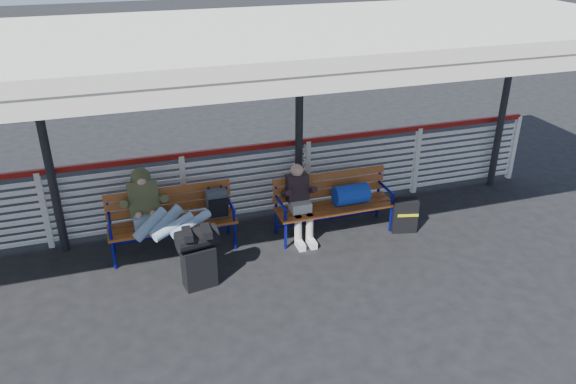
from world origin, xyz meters
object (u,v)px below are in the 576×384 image
object	(u,v)px
bench_right	(340,197)
companion_person	(300,202)
bench_left	(182,212)
traveler_man	(163,218)
luggage_stack	(198,255)
suitcase_side	(404,215)

from	to	relation	value
bench_right	companion_person	xyz separation A→B (m)	(-0.66, -0.02, 0.02)
bench_left	traveler_man	world-z (taller)	traveler_man
companion_person	bench_left	bearing A→B (deg)	171.07
traveler_man	bench_right	bearing A→B (deg)	2.18
traveler_man	bench_left	bearing A→B (deg)	49.20
luggage_stack	bench_right	world-z (taller)	bench_right
companion_person	traveler_man	bearing A→B (deg)	-177.55
companion_person	suitcase_side	size ratio (longest dim) A/B	2.16
bench_right	traveler_man	xyz separation A→B (m)	(-2.65, -0.10, 0.14)
luggage_stack	bench_left	distance (m)	1.04
bench_left	bench_right	bearing A→B (deg)	-6.08
bench_left	suitcase_side	xyz separation A→B (m)	(3.29, -0.56, -0.31)
luggage_stack	suitcase_side	size ratio (longest dim) A/B	1.63
luggage_stack	suitcase_side	distance (m)	3.29
bench_right	traveler_man	bearing A→B (deg)	-177.82
companion_person	suitcase_side	xyz separation A→B (m)	(1.60, -0.30, -0.33)
traveler_man	companion_person	world-z (taller)	traveler_man
luggage_stack	companion_person	distance (m)	1.83
bench_right	companion_person	size ratio (longest dim) A/B	1.57
luggage_stack	bench_left	size ratio (longest dim) A/B	0.48
bench_right	suitcase_side	world-z (taller)	bench_right
suitcase_side	bench_left	bearing A→B (deg)	-175.56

